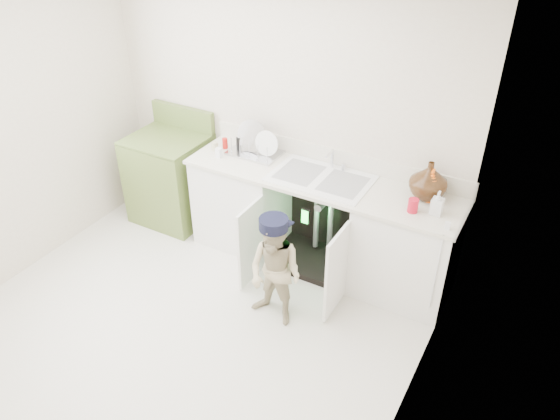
# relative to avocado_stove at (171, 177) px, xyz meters

# --- Properties ---
(ground) EXTENTS (3.50, 3.50, 0.00)m
(ground) POSITION_rel_avocado_stove_xyz_m (1.10, -1.18, -0.46)
(ground) COLOR beige
(ground) RESTS_ON ground
(room_shell) EXTENTS (6.00, 5.50, 1.26)m
(room_shell) POSITION_rel_avocado_stove_xyz_m (1.10, -1.18, 0.79)
(room_shell) COLOR beige
(room_shell) RESTS_ON ground
(counter_run) EXTENTS (2.44, 1.02, 1.21)m
(counter_run) POSITION_rel_avocado_stove_xyz_m (1.68, 0.03, 0.01)
(counter_run) COLOR white
(counter_run) RESTS_ON ground
(avocado_stove) EXTENTS (0.72, 0.65, 1.13)m
(avocado_stove) POSITION_rel_avocado_stove_xyz_m (0.00, 0.00, 0.00)
(avocado_stove) COLOR olive
(avocado_stove) RESTS_ON ground
(repair_worker) EXTENTS (0.50, 0.70, 0.96)m
(repair_worker) POSITION_rel_avocado_stove_xyz_m (1.68, -0.81, 0.02)
(repair_worker) COLOR #C6B78E
(repair_worker) RESTS_ON ground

